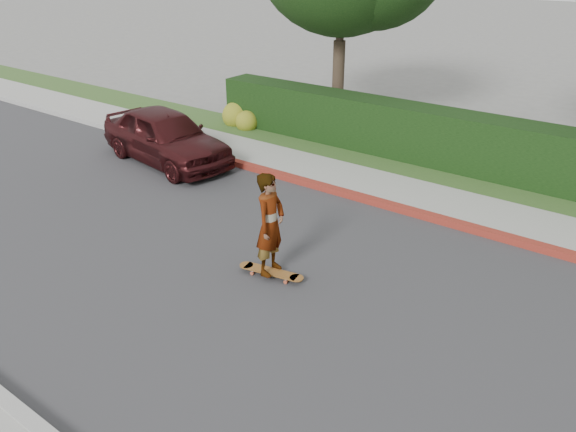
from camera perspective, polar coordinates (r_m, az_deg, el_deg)
name	(u,v)px	position (r m, az deg, el deg)	size (l,w,h in m)	color
ground	(471,374)	(8.32, 18.05, -14.98)	(120.00, 120.00, 0.00)	slate
road	(471,373)	(8.32, 18.06, -14.96)	(60.00, 8.00, 0.01)	#2D2D30
curb_far	(549,250)	(11.68, 25.02, -3.17)	(60.00, 0.20, 0.15)	#9E9E99
curb_red_section	(327,188)	(13.30, 3.96, 2.83)	(12.00, 0.21, 0.15)	maroon
sidewalk_far	(561,233)	(12.49, 25.97, -1.58)	(60.00, 1.60, 0.12)	gray
hedge	(461,143)	(14.90, 17.20, 7.05)	(15.00, 1.00, 1.50)	black
flowering_shrub	(240,118)	(18.06, -4.94, 9.93)	(1.40, 1.00, 0.90)	#2D4C19
skateboard	(271,272)	(9.86, -1.74, -5.69)	(1.25, 0.47, 0.11)	#B44F31
skateboarder	(270,224)	(9.41, -1.81, -0.85)	(0.67, 0.44, 1.83)	white
car_maroon	(166,136)	(15.26, -12.31, 7.93)	(1.69, 4.21, 1.43)	#3E1315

